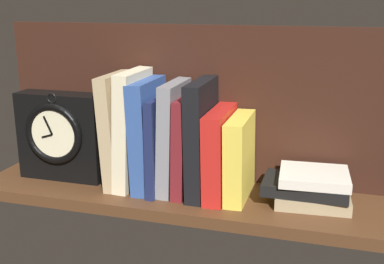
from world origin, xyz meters
TOP-DOWN VIEW (x-y plane):
  - ground_plane at (0.00, 0.00)cm, footprint 89.51×22.01cm
  - back_panel at (0.00, 10.41)cm, footprint 89.51×1.20cm
  - book_tan_shortstories at (-13.90, 1.35)cm, footprint 4.18×14.57cm
  - book_cream_twain at (-10.52, 1.35)cm, footprint 4.41×14.87cm
  - book_blue_modern at (-6.79, 1.35)cm, footprint 4.38×15.24cm
  - book_navy_bierce at (-3.72, 1.35)cm, footprint 1.92×16.60cm
  - book_gray_chess at (-1.01, 1.35)cm, footprint 3.73×14.45cm
  - book_maroon_dawkins at (2.02, 1.35)cm, footprint 2.99×15.03cm
  - book_black_skeptic at (5.31, 1.35)cm, footprint 3.92×16.30cm
  - book_red_requiem at (9.30, 1.35)cm, footprint 4.37×16.92cm
  - book_yellow_seinlanguage at (13.53, 1.35)cm, footprint 4.27×15.72cm
  - framed_clock at (-27.93, 0.15)cm, footprint 20.10×7.30cm
  - book_stack_side at (28.26, 1.50)cm, footprint 17.84×12.95cm

SIDE VIEW (x-z plane):
  - ground_plane at x=0.00cm, z-range -2.50..0.00cm
  - book_stack_side at x=28.26cm, z-range 0.05..6.85cm
  - book_yellow_seinlanguage at x=13.53cm, z-range -0.04..17.31cm
  - book_red_requiem at x=9.30cm, z-range -0.04..18.51cm
  - framed_clock at x=-27.93cm, z-range -0.12..20.67cm
  - book_navy_bierce at x=-3.72cm, z-range 0.00..20.80cm
  - book_maroon_dawkins at x=2.02cm, z-range -0.03..20.99cm
  - book_gray_chess at x=-1.01cm, z-range -0.04..23.85cm
  - book_blue_modern at x=-6.79cm, z-range -0.05..24.02cm
  - book_black_skeptic at x=5.31cm, z-range -0.03..24.40cm
  - book_tan_shortstories at x=-13.90cm, z-range -0.06..25.03cm
  - book_cream_twain at x=-10.52cm, z-range -0.06..25.87cm
  - back_panel at x=0.00cm, z-range 0.00..35.17cm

